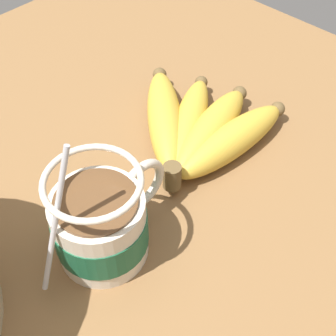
{
  "coord_description": "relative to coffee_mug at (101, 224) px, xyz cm",
  "views": [
    {
      "loc": [
        -19.44,
        -23.32,
        42.79
      ],
      "look_at": [
        3.77,
        -1.23,
        7.49
      ],
      "focal_mm": 50.0,
      "sensor_mm": 36.0,
      "label": 1
    }
  ],
  "objects": [
    {
      "name": "table",
      "position": [
        5.32,
        1.27,
        -5.61
      ],
      "size": [
        90.4,
        90.4,
        2.81
      ],
      "color": "brown",
      "rests_on": "ground"
    },
    {
      "name": "banana_bunch",
      "position": [
        18.0,
        3.53,
        -2.18
      ],
      "size": [
        19.51,
        18.91,
        4.31
      ],
      "color": "brown",
      "rests_on": "table"
    },
    {
      "name": "coffee_mug",
      "position": [
        0.0,
        0.0,
        0.0
      ],
      "size": [
        15.49,
        8.98,
        15.87
      ],
      "color": "beige",
      "rests_on": "table"
    }
  ]
}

